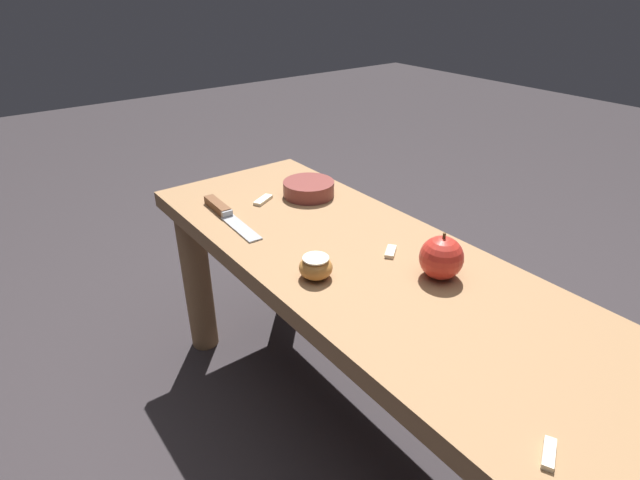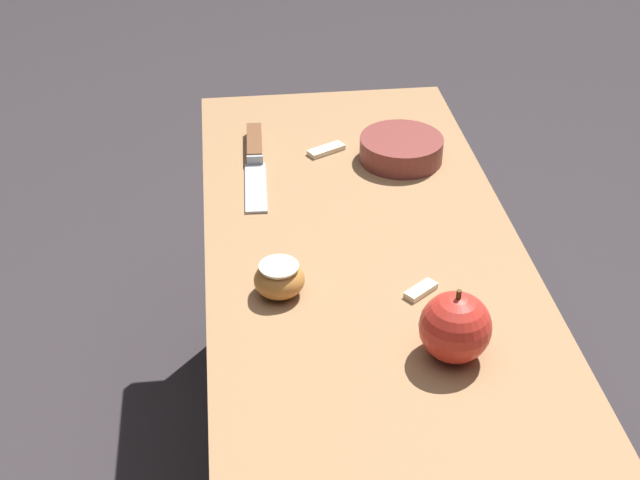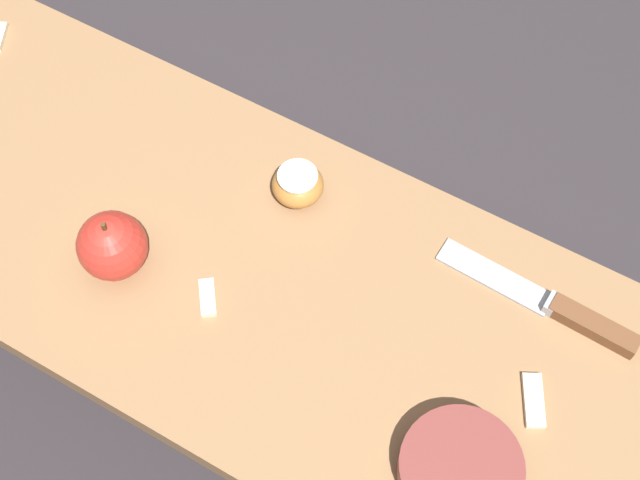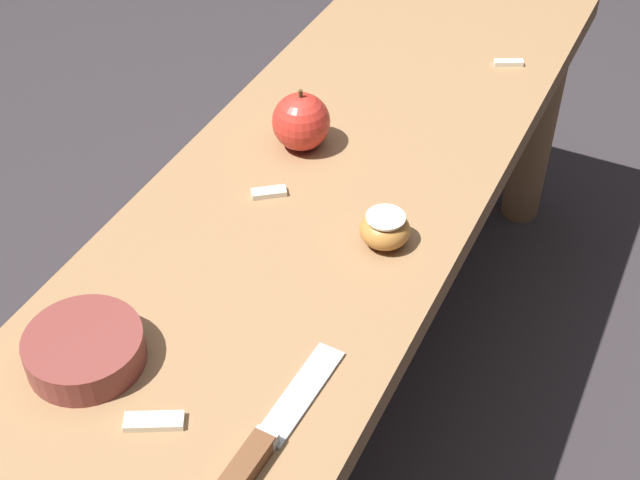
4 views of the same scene
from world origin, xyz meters
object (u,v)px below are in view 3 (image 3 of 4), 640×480
at_px(wooden_bench, 185,268).
at_px(bowl, 460,470).
at_px(knife, 565,312).
at_px(apple_whole, 112,246).
at_px(apple_cut, 298,185).

bearing_deg(wooden_bench, bowl, 167.40).
xyz_separation_m(wooden_bench, knife, (-0.45, -0.13, 0.11)).
height_order(knife, apple_whole, apple_whole).
distance_m(wooden_bench, knife, 0.48).
bearing_deg(bowl, wooden_bench, -12.60).
relative_size(knife, apple_cut, 3.91).
bearing_deg(wooden_bench, knife, -163.72).
relative_size(apple_whole, bowl, 0.71).
xyz_separation_m(knife, apple_whole, (0.49, 0.20, 0.03)).
relative_size(knife, apple_whole, 2.68).
relative_size(knife, bowl, 1.91).
bearing_deg(bowl, knife, -97.13).
bearing_deg(apple_whole, apple_cut, -126.51).
bearing_deg(knife, bowl, 85.41).
xyz_separation_m(wooden_bench, apple_whole, (0.03, 0.07, 0.14)).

